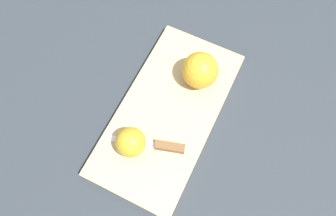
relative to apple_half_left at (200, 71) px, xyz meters
The scene contains 5 objects.
ground_plane 0.13m from the apple_half_left, 21.88° to the right, with size 4.00×4.00×0.00m, color #282D33.
cutting_board 0.12m from the apple_half_left, 21.88° to the right, with size 0.45×0.26×0.02m.
apple_half_left is the anchor object (origin of this frame).
apple_half_right 0.23m from the apple_half_left, 23.11° to the right, with size 0.07×0.07×0.07m.
knife 0.19m from the apple_half_left, ahead, with size 0.05×0.17×0.02m.
Camera 1 is at (0.27, 0.09, 0.72)m, focal length 35.00 mm.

